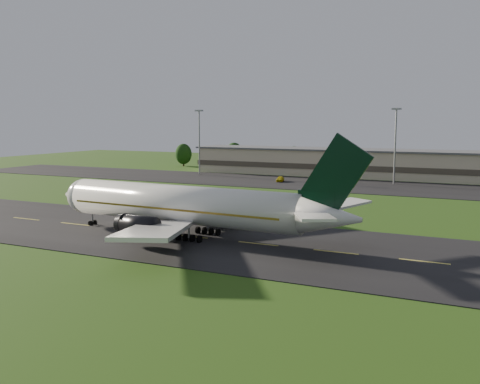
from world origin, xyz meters
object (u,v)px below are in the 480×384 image
at_px(terminal, 408,165).
at_px(service_vehicle_a, 280,179).
at_px(airliner, 186,206).
at_px(light_mast_west, 199,134).
at_px(service_vehicle_b, 315,178).
at_px(light_mast_centre, 395,137).

bearing_deg(terminal, service_vehicle_a, -142.21).
height_order(airliner, light_mast_west, light_mast_west).
relative_size(light_mast_west, service_vehicle_b, 5.47).
bearing_deg(light_mast_west, airliner, -61.51).
bearing_deg(airliner, light_mast_west, 120.85).
bearing_deg(light_mast_west, service_vehicle_a, -14.51).
relative_size(airliner, terminal, 0.35).
height_order(light_mast_centre, service_vehicle_b, light_mast_centre).
height_order(light_mast_west, light_mast_centre, same).
bearing_deg(light_mast_centre, terminal, 85.05).
bearing_deg(service_vehicle_a, airliner, -91.33).
height_order(airliner, light_mast_centre, light_mast_centre).
bearing_deg(terminal, light_mast_centre, -94.95).
bearing_deg(airliner, light_mast_centre, 80.66).
bearing_deg(terminal, airliner, -100.58).
xyz_separation_m(terminal, service_vehicle_b, (-22.90, -17.40, -3.28)).
relative_size(light_mast_centre, service_vehicle_a, 4.62).
bearing_deg(light_mast_centre, airliner, -101.70).
bearing_deg(airliner, service_vehicle_a, 102.60).
relative_size(airliner, light_mast_centre, 2.52).
xyz_separation_m(light_mast_west, service_vehicle_b, (38.50, -1.22, -12.03)).
distance_m(airliner, terminal, 97.88).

